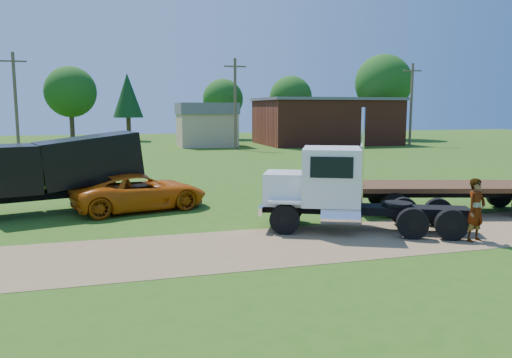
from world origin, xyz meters
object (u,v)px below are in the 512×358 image
object	(u,v)px
white_semi_tractor	(333,188)
flatbed_trailer	(450,190)
orange_pickup	(140,192)
spectator_a	(476,210)
black_dump_truck	(55,169)

from	to	relation	value
white_semi_tractor	flatbed_trailer	bearing A→B (deg)	37.38
orange_pickup	spectator_a	world-z (taller)	spectator_a
flatbed_trailer	spectator_a	size ratio (longest dim) A/B	4.24
orange_pickup	spectator_a	distance (m)	12.43
white_semi_tractor	spectator_a	xyz separation A→B (m)	(3.56, -2.64, -0.43)
white_semi_tractor	black_dump_truck	world-z (taller)	white_semi_tractor
flatbed_trailer	spectator_a	xyz separation A→B (m)	(-2.05, -3.94, 0.10)
white_semi_tractor	black_dump_truck	bearing A→B (deg)	173.13
black_dump_truck	spectator_a	xyz separation A→B (m)	(12.89, -8.30, -0.74)
flatbed_trailer	white_semi_tractor	bearing A→B (deg)	-151.50
orange_pickup	white_semi_tractor	bearing A→B (deg)	-144.54
black_dump_truck	flatbed_trailer	world-z (taller)	black_dump_truck
black_dump_truck	spectator_a	bearing A→B (deg)	-48.58
black_dump_truck	spectator_a	size ratio (longest dim) A/B	3.76
white_semi_tractor	orange_pickup	size ratio (longest dim) A/B	1.28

